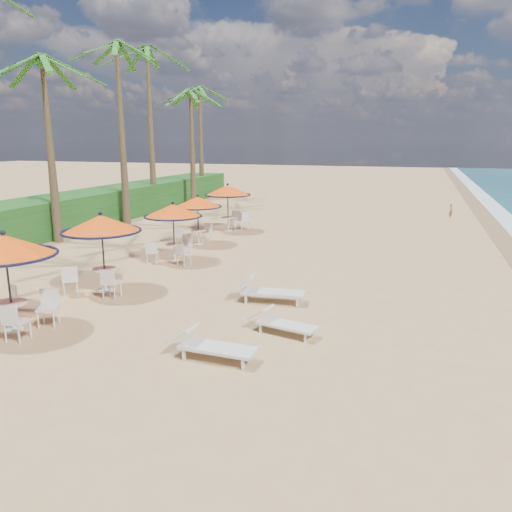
# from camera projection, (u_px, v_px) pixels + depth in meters

# --- Properties ---
(ground) EXTENTS (160.00, 160.00, 0.00)m
(ground) POSITION_uv_depth(u_px,v_px,m) (212.00, 350.00, 11.36)
(ground) COLOR tan
(ground) RESTS_ON ground
(scrub_hedge) EXTENTS (3.00, 40.00, 1.80)m
(scrub_hedge) POSITION_uv_depth(u_px,v_px,m) (52.00, 215.00, 25.41)
(scrub_hedge) COLOR #194716
(scrub_hedge) RESTS_ON ground
(station_0) EXTENTS (2.46, 2.46, 2.57)m
(station_0) POSITION_uv_depth(u_px,v_px,m) (8.00, 258.00, 12.12)
(station_0) COLOR black
(station_0) RESTS_ON ground
(station_1) EXTENTS (2.43, 2.43, 2.54)m
(station_1) POSITION_uv_depth(u_px,v_px,m) (100.00, 231.00, 15.27)
(station_1) COLOR black
(station_1) RESTS_ON ground
(station_2) EXTENTS (2.26, 2.26, 2.35)m
(station_2) POSITION_uv_depth(u_px,v_px,m) (173.00, 218.00, 19.25)
(station_2) COLOR black
(station_2) RESTS_ON ground
(station_3) EXTENTS (2.18, 2.18, 2.27)m
(station_3) POSITION_uv_depth(u_px,v_px,m) (197.00, 208.00, 22.45)
(station_3) COLOR black
(station_3) RESTS_ON ground
(station_4) EXTENTS (2.39, 2.44, 2.49)m
(station_4) POSITION_uv_depth(u_px,v_px,m) (230.00, 196.00, 25.77)
(station_4) COLOR black
(station_4) RESTS_ON ground
(lounger_near) EXTENTS (1.99, 0.70, 0.71)m
(lounger_near) POSITION_uv_depth(u_px,v_px,m) (209.00, 345.00, 10.85)
(lounger_near) COLOR silver
(lounger_near) RESTS_ON ground
(lounger_mid) EXTENTS (1.83, 0.94, 0.63)m
(lounger_mid) POSITION_uv_depth(u_px,v_px,m) (280.00, 322.00, 12.30)
(lounger_mid) COLOR silver
(lounger_mid) RESTS_ON ground
(lounger_far) EXTENTS (2.20, 0.89, 0.77)m
(lounger_far) POSITION_uv_depth(u_px,v_px,m) (266.00, 290.00, 14.66)
(lounger_far) COLOR silver
(lounger_far) RESTS_ON ground
(palm_3) EXTENTS (5.00, 5.00, 8.20)m
(palm_3) POSITION_uv_depth(u_px,v_px,m) (43.00, 73.00, 21.61)
(palm_3) COLOR brown
(palm_3) RESTS_ON ground
(palm_4) EXTENTS (5.00, 5.00, 9.67)m
(palm_4) POSITION_uv_depth(u_px,v_px,m) (117.00, 58.00, 26.23)
(palm_4) COLOR brown
(palm_4) RESTS_ON ground
(palm_5) EXTENTS (5.00, 5.00, 10.19)m
(palm_5) POSITION_uv_depth(u_px,v_px,m) (148.00, 62.00, 30.76)
(palm_5) COLOR brown
(palm_5) RESTS_ON ground
(palm_6) EXTENTS (5.00, 5.00, 7.93)m
(palm_6) POSITION_uv_depth(u_px,v_px,m) (191.00, 101.00, 33.97)
(palm_6) COLOR brown
(palm_6) RESTS_ON ground
(palm_7) EXTENTS (5.00, 5.00, 8.71)m
(palm_7) POSITION_uv_depth(u_px,v_px,m) (200.00, 96.00, 38.79)
(palm_7) COLOR brown
(palm_7) RESTS_ON ground
(person) EXTENTS (0.29, 0.37, 0.89)m
(person) POSITION_uv_depth(u_px,v_px,m) (451.00, 210.00, 30.44)
(person) COLOR #96694C
(person) RESTS_ON ground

